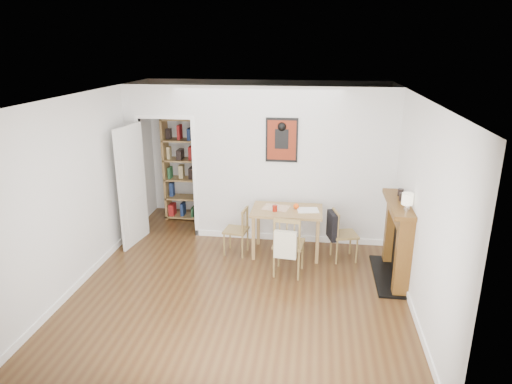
# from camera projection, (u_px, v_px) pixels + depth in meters

# --- Properties ---
(ground) EXTENTS (5.20, 5.20, 0.00)m
(ground) POSITION_uv_depth(u_px,v_px,m) (245.00, 276.00, 6.66)
(ground) COLOR #4F3519
(ground) RESTS_ON ground
(room_shell) EXTENTS (5.20, 5.20, 5.20)m
(room_shell) POSITION_uv_depth(u_px,v_px,m) (263.00, 167.00, 7.51)
(room_shell) COLOR silver
(room_shell) RESTS_ON ground
(dining_table) EXTENTS (1.10, 0.70, 0.75)m
(dining_table) POSITION_uv_depth(u_px,v_px,m) (287.00, 215.00, 7.17)
(dining_table) COLOR #9B7648
(dining_table) RESTS_ON ground
(chair_left) EXTENTS (0.44, 0.44, 0.78)m
(chair_left) POSITION_uv_depth(u_px,v_px,m) (236.00, 231.00, 7.26)
(chair_left) COLOR olive
(chair_left) RESTS_ON ground
(chair_right) EXTENTS (0.54, 0.49, 0.81)m
(chair_right) POSITION_uv_depth(u_px,v_px,m) (343.00, 234.00, 7.05)
(chair_right) COLOR olive
(chair_right) RESTS_ON ground
(chair_front) EXTENTS (0.51, 0.56, 0.92)m
(chair_front) POSITION_uv_depth(u_px,v_px,m) (289.00, 244.00, 6.59)
(chair_front) COLOR olive
(chair_front) RESTS_ON ground
(bookshelf) EXTENTS (0.83, 0.33, 1.97)m
(bookshelf) POSITION_uv_depth(u_px,v_px,m) (186.00, 170.00, 8.58)
(bookshelf) COLOR #9B7648
(bookshelf) RESTS_ON ground
(fireplace) EXTENTS (0.45, 1.25, 1.16)m
(fireplace) POSITION_uv_depth(u_px,v_px,m) (398.00, 238.00, 6.43)
(fireplace) COLOR brown
(fireplace) RESTS_ON ground
(red_glass) EXTENTS (0.08, 0.08, 0.10)m
(red_glass) POSITION_uv_depth(u_px,v_px,m) (275.00, 208.00, 7.06)
(red_glass) COLOR maroon
(red_glass) RESTS_ON dining_table
(orange_fruit) EXTENTS (0.09, 0.09, 0.09)m
(orange_fruit) POSITION_uv_depth(u_px,v_px,m) (296.00, 206.00, 7.16)
(orange_fruit) COLOR #FF540D
(orange_fruit) RESTS_ON dining_table
(placemat) EXTENTS (0.45, 0.37, 0.00)m
(placemat) POSITION_uv_depth(u_px,v_px,m) (276.00, 208.00, 7.22)
(placemat) COLOR beige
(placemat) RESTS_ON dining_table
(notebook) EXTENTS (0.35, 0.28, 0.02)m
(notebook) POSITION_uv_depth(u_px,v_px,m) (308.00, 210.00, 7.10)
(notebook) COLOR white
(notebook) RESTS_ON dining_table
(mantel_lamp) EXTENTS (0.15, 0.15, 0.23)m
(mantel_lamp) POSITION_uv_depth(u_px,v_px,m) (407.00, 200.00, 5.89)
(mantel_lamp) COLOR silver
(mantel_lamp) RESTS_ON fireplace
(ceramic_jar_a) EXTENTS (0.09, 0.09, 0.11)m
(ceramic_jar_a) POSITION_uv_depth(u_px,v_px,m) (402.00, 197.00, 6.29)
(ceramic_jar_a) COLOR black
(ceramic_jar_a) RESTS_ON fireplace
(ceramic_jar_b) EXTENTS (0.08, 0.08, 0.10)m
(ceramic_jar_b) POSITION_uv_depth(u_px,v_px,m) (401.00, 192.00, 6.50)
(ceramic_jar_b) COLOR black
(ceramic_jar_b) RESTS_ON fireplace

